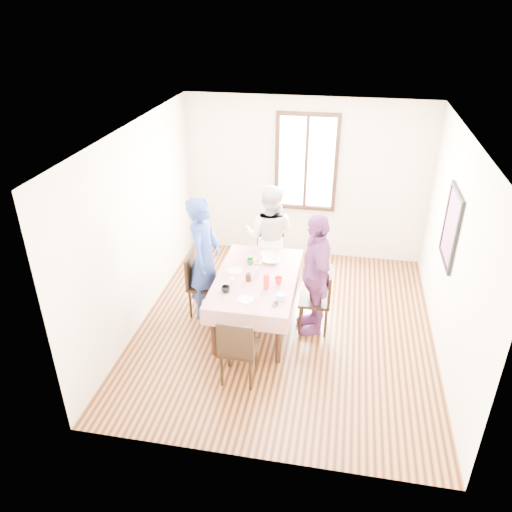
% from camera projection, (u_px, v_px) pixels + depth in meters
% --- Properties ---
extents(ground, '(4.50, 4.50, 0.00)m').
position_uv_depth(ground, '(285.00, 326.00, 6.91)').
color(ground, black).
rests_on(ground, ground).
extents(back_wall, '(4.00, 0.00, 4.00)m').
position_uv_depth(back_wall, '(306.00, 180.00, 8.21)').
color(back_wall, beige).
rests_on(back_wall, ground).
extents(right_wall, '(0.00, 4.50, 4.50)m').
position_uv_depth(right_wall, '(454.00, 253.00, 5.94)').
color(right_wall, beige).
rests_on(right_wall, ground).
extents(window_frame, '(1.02, 0.06, 1.62)m').
position_uv_depth(window_frame, '(306.00, 163.00, 8.05)').
color(window_frame, black).
rests_on(window_frame, back_wall).
extents(window_pane, '(0.90, 0.02, 1.50)m').
position_uv_depth(window_pane, '(306.00, 163.00, 8.06)').
color(window_pane, white).
rests_on(window_pane, back_wall).
extents(art_poster, '(0.04, 0.76, 0.96)m').
position_uv_depth(art_poster, '(451.00, 227.00, 6.11)').
color(art_poster, red).
rests_on(art_poster, right_wall).
extents(dining_table, '(0.94, 1.63, 0.75)m').
position_uv_depth(dining_table, '(257.00, 301.00, 6.79)').
color(dining_table, black).
rests_on(dining_table, ground).
extents(tablecloth, '(1.06, 1.75, 0.01)m').
position_uv_depth(tablecloth, '(257.00, 277.00, 6.60)').
color(tablecloth, '#5D0108').
rests_on(tablecloth, dining_table).
extents(chair_left, '(0.43, 0.43, 0.91)m').
position_uv_depth(chair_left, '(204.00, 285.00, 7.01)').
color(chair_left, black).
rests_on(chair_left, ground).
extents(chair_right, '(0.42, 0.42, 0.91)m').
position_uv_depth(chair_right, '(315.00, 300.00, 6.66)').
color(chair_right, black).
rests_on(chair_right, ground).
extents(chair_far, '(0.47, 0.47, 0.91)m').
position_uv_depth(chair_far, '(270.00, 257.00, 7.72)').
color(chair_far, black).
rests_on(chair_far, ground).
extents(chair_near, '(0.43, 0.43, 0.91)m').
position_uv_depth(chair_near, '(239.00, 347.00, 5.78)').
color(chair_near, black).
rests_on(chair_near, ground).
extents(person_left, '(0.47, 0.67, 1.77)m').
position_uv_depth(person_left, '(204.00, 258.00, 6.80)').
color(person_left, navy).
rests_on(person_left, ground).
extents(person_far, '(0.87, 0.72, 1.64)m').
position_uv_depth(person_far, '(270.00, 237.00, 7.52)').
color(person_far, beige).
rests_on(person_far, ground).
extents(person_right, '(0.68, 1.08, 1.71)m').
position_uv_depth(person_right, '(315.00, 274.00, 6.48)').
color(person_right, '#723370').
rests_on(person_right, ground).
extents(mug_black, '(0.14, 0.14, 0.09)m').
position_uv_depth(mug_black, '(226.00, 289.00, 6.24)').
color(mug_black, black).
rests_on(mug_black, tablecloth).
extents(mug_flag, '(0.11, 0.11, 0.10)m').
position_uv_depth(mug_flag, '(278.00, 281.00, 6.42)').
color(mug_flag, red).
rests_on(mug_flag, tablecloth).
extents(mug_green, '(0.12, 0.12, 0.08)m').
position_uv_depth(mug_green, '(250.00, 261.00, 6.89)').
color(mug_green, '#0C7226').
rests_on(mug_green, tablecloth).
extents(serving_bowl, '(0.26, 0.26, 0.06)m').
position_uv_depth(serving_bowl, '(271.00, 260.00, 6.93)').
color(serving_bowl, white).
rests_on(serving_bowl, tablecloth).
extents(juice_carton, '(0.07, 0.07, 0.21)m').
position_uv_depth(juice_carton, '(266.00, 281.00, 6.29)').
color(juice_carton, red).
rests_on(juice_carton, tablecloth).
extents(butter_tub, '(0.10, 0.10, 0.05)m').
position_uv_depth(butter_tub, '(281.00, 297.00, 6.12)').
color(butter_tub, white).
rests_on(butter_tub, tablecloth).
extents(jam_jar, '(0.07, 0.07, 0.10)m').
position_uv_depth(jam_jar, '(248.00, 277.00, 6.49)').
color(jam_jar, black).
rests_on(jam_jar, tablecloth).
extents(drinking_glass, '(0.06, 0.06, 0.09)m').
position_uv_depth(drinking_glass, '(232.00, 281.00, 6.42)').
color(drinking_glass, silver).
rests_on(drinking_glass, tablecloth).
extents(smartphone, '(0.06, 0.13, 0.01)m').
position_uv_depth(smartphone, '(275.00, 304.00, 6.02)').
color(smartphone, black).
rests_on(smartphone, tablecloth).
extents(flower_vase, '(0.06, 0.06, 0.12)m').
position_uv_depth(flower_vase, '(257.00, 271.00, 6.61)').
color(flower_vase, silver).
rests_on(flower_vase, tablecloth).
extents(plate_left, '(0.20, 0.20, 0.01)m').
position_uv_depth(plate_left, '(235.00, 271.00, 6.73)').
color(plate_left, white).
rests_on(plate_left, tablecloth).
extents(plate_far, '(0.20, 0.20, 0.01)m').
position_uv_depth(plate_far, '(267.00, 254.00, 7.16)').
color(plate_far, white).
rests_on(plate_far, tablecloth).
extents(plate_near, '(0.20, 0.20, 0.01)m').
position_uv_depth(plate_near, '(246.00, 299.00, 6.10)').
color(plate_near, white).
rests_on(plate_near, tablecloth).
extents(butter_lid, '(0.12, 0.12, 0.01)m').
position_uv_depth(butter_lid, '(281.00, 295.00, 6.11)').
color(butter_lid, blue).
rests_on(butter_lid, butter_tub).
extents(flower_bunch, '(0.09, 0.09, 0.10)m').
position_uv_depth(flower_bunch, '(257.00, 264.00, 6.55)').
color(flower_bunch, yellow).
rests_on(flower_bunch, flower_vase).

